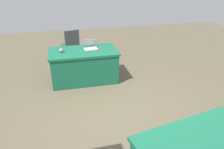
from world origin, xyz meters
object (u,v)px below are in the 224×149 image
at_px(laptop_silver, 90,47).
at_px(scissors_red, 99,49).
at_px(yarn_ball, 61,50).
at_px(chair_tucked_right, 71,43).
at_px(table_foreground, 84,65).

height_order(laptop_silver, scissors_red, laptop_silver).
xyz_separation_m(laptop_silver, yarn_ball, (0.69, 0.12, 0.01)).
distance_m(chair_tucked_right, yarn_ball, 1.33).
relative_size(yarn_ball, scissors_red, 0.54).
relative_size(chair_tucked_right, scissors_red, 5.43).
height_order(chair_tucked_right, scissors_red, chair_tucked_right).
height_order(chair_tucked_right, laptop_silver, chair_tucked_right).
height_order(laptop_silver, yarn_ball, laptop_silver).
relative_size(table_foreground, laptop_silver, 4.73).
distance_m(laptop_silver, yarn_ball, 0.70).
xyz_separation_m(chair_tucked_right, scissors_red, (-0.59, 1.27, 0.19)).
relative_size(chair_tucked_right, laptop_silver, 2.87).
height_order(table_foreground, chair_tucked_right, chair_tucked_right).
bearing_deg(laptop_silver, scissors_red, 146.17).
relative_size(table_foreground, yarn_ball, 16.66).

